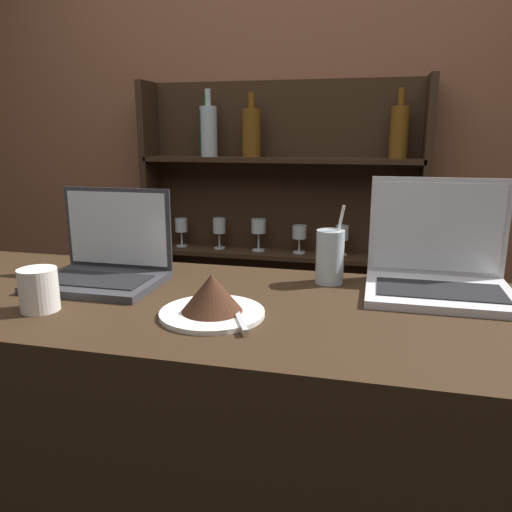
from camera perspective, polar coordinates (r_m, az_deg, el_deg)
The scene contains 8 objects.
bar_counter at distance 1.39m, azimuth -6.53°, elevation -26.49°, with size 1.65×0.60×1.08m.
back_wall at distance 2.28m, azimuth 4.02°, elevation 11.69°, with size 7.00×0.06×2.70m.
back_shelf at distance 2.27m, azimuth 2.67°, elevation -0.09°, with size 1.22×0.18×1.66m.
laptop_near at distance 1.28m, azimuth -16.82°, elevation -0.67°, with size 0.29×0.22×0.22m.
laptop_far at distance 1.23m, azimuth 20.10°, elevation -1.28°, with size 0.32×0.25×0.26m.
cake_plate at distance 1.01m, azimuth -5.05°, elevation -4.87°, with size 0.21×0.21×0.09m.
water_glass at distance 1.23m, azimuth 8.45°, elevation -0.07°, with size 0.07×0.07×0.19m.
coffee_cup at distance 1.12m, azimuth -23.58°, elevation -3.55°, with size 0.08×0.08×0.09m.
Camera 1 is at (0.39, -0.69, 1.43)m, focal length 35.00 mm.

